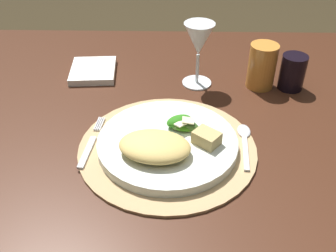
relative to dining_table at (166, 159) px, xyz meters
name	(u,v)px	position (x,y,z in m)	size (l,w,h in m)	color
dining_table	(166,159)	(0.00, 0.00, 0.00)	(1.48, 0.94, 0.71)	#422214
placemat	(167,148)	(0.01, -0.11, 0.13)	(0.35, 0.35, 0.01)	tan
dinner_plate	(167,143)	(0.01, -0.11, 0.14)	(0.28, 0.28, 0.02)	silver
pasta_serving	(155,146)	(-0.02, -0.16, 0.17)	(0.13, 0.10, 0.03)	#E1BB65
salad_greens	(181,123)	(0.03, -0.07, 0.16)	(0.08, 0.06, 0.03)	#357B16
bread_piece	(207,138)	(0.08, -0.12, 0.17)	(0.05, 0.04, 0.03)	tan
fork	(91,144)	(-0.15, -0.11, 0.14)	(0.03, 0.16, 0.00)	silver
spoon	(244,138)	(0.16, -0.09, 0.14)	(0.03, 0.14, 0.01)	silver
napkin	(93,71)	(-0.19, 0.19, 0.14)	(0.11, 0.13, 0.02)	white
wine_glass	(199,42)	(0.07, 0.14, 0.24)	(0.07, 0.07, 0.16)	silver
amber_tumbler	(262,66)	(0.23, 0.14, 0.18)	(0.07, 0.07, 0.11)	orange
dark_tumbler	(292,72)	(0.30, 0.13, 0.17)	(0.06, 0.06, 0.09)	black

